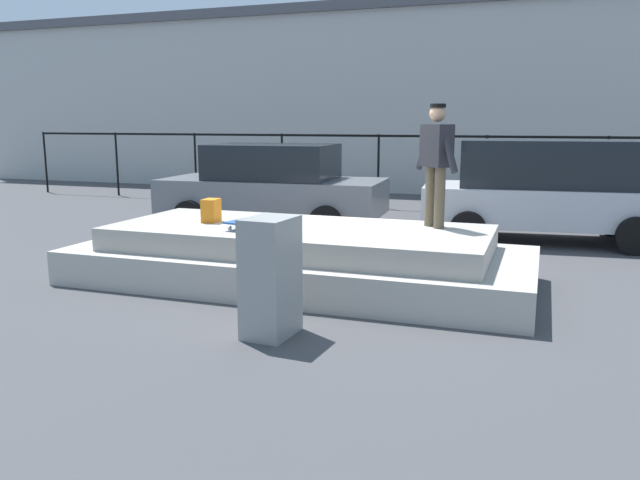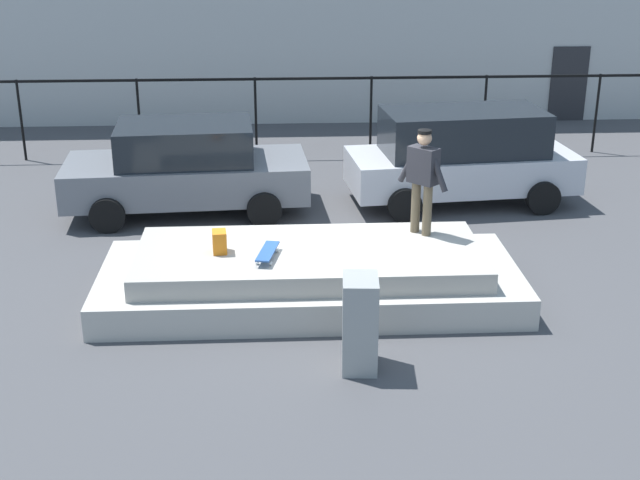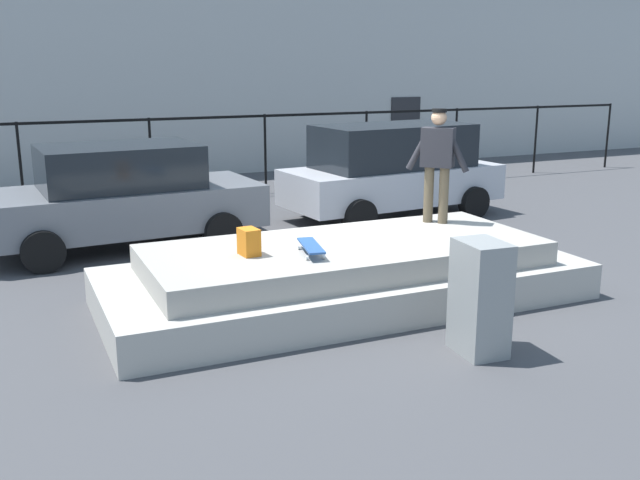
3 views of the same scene
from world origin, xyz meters
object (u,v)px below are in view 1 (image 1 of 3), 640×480
object	(u,v)px
backpack	(211,211)
utility_box	(271,277)
car_silver_hatchback_mid	(546,189)
skateboard	(247,220)
car_grey_sedan_near	(273,186)
skateboarder	(436,157)

from	to	relation	value
backpack	utility_box	distance (m)	2.82
car_silver_hatchback_mid	utility_box	distance (m)	6.97
skateboard	car_silver_hatchback_mid	distance (m)	5.96
car_grey_sedan_near	car_silver_hatchback_mid	world-z (taller)	car_silver_hatchback_mid
skateboard	utility_box	distance (m)	2.18
skateboard	backpack	bearing A→B (deg)	158.85
skateboarder	skateboard	distance (m)	2.66
skateboard	car_grey_sedan_near	size ratio (longest dim) A/B	0.17
backpack	car_silver_hatchback_mid	world-z (taller)	car_silver_hatchback_mid
car_silver_hatchback_mid	utility_box	xyz separation A→B (m)	(-2.61, -6.45, -0.35)
car_silver_hatchback_mid	utility_box	size ratio (longest dim) A/B	3.68
skateboarder	backpack	xyz separation A→B (m)	(-3.06, -0.63, -0.78)
skateboarder	car_silver_hatchback_mid	distance (m)	4.05
skateboard	backpack	distance (m)	0.75
backpack	car_silver_hatchback_mid	distance (m)	6.23
backpack	car_silver_hatchback_mid	xyz separation A→B (m)	(4.47, 4.35, 0.03)
skateboard	car_silver_hatchback_mid	bearing A→B (deg)	50.75
skateboard	car_silver_hatchback_mid	size ratio (longest dim) A/B	0.18
backpack	skateboard	bearing A→B (deg)	-116.91
car_grey_sedan_near	car_silver_hatchback_mid	bearing A→B (deg)	2.73
backpack	car_grey_sedan_near	world-z (taller)	car_grey_sedan_near
car_grey_sedan_near	skateboarder	bearing A→B (deg)	-41.58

